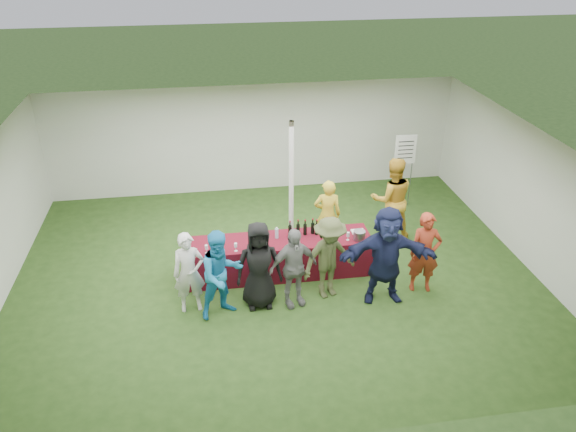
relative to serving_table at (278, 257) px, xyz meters
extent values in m
plane|color=#284719|center=(-0.05, -0.02, -0.38)|extent=(60.00, 60.00, 0.00)
plane|color=white|center=(-0.05, 3.98, 0.97)|extent=(10.00, 0.00, 10.00)
plane|color=white|center=(-0.05, -4.02, 0.97)|extent=(10.00, 0.00, 10.00)
plane|color=white|center=(4.95, -0.02, 0.97)|extent=(0.00, 8.00, 8.00)
plane|color=white|center=(-0.05, -0.02, 2.33)|extent=(10.00, 10.00, 0.00)
cylinder|color=silver|center=(0.45, 1.18, 0.98)|extent=(0.10, 0.10, 2.70)
cube|color=maroon|center=(0.00, 0.00, 0.00)|extent=(3.60, 0.80, 0.75)
cylinder|color=black|center=(0.26, 0.12, 0.48)|extent=(0.07, 0.07, 0.22)
cylinder|color=black|center=(0.26, 0.12, 0.64)|extent=(0.03, 0.03, 0.08)
cylinder|color=maroon|center=(0.26, 0.12, 0.69)|extent=(0.03, 0.03, 0.02)
cylinder|color=black|center=(0.42, 0.14, 0.48)|extent=(0.07, 0.07, 0.22)
cylinder|color=black|center=(0.42, 0.14, 0.64)|extent=(0.03, 0.03, 0.08)
cylinder|color=maroon|center=(0.42, 0.14, 0.69)|extent=(0.03, 0.03, 0.02)
cylinder|color=black|center=(0.55, 0.13, 0.48)|extent=(0.07, 0.07, 0.22)
cylinder|color=black|center=(0.55, 0.13, 0.64)|extent=(0.03, 0.03, 0.08)
cylinder|color=maroon|center=(0.55, 0.13, 0.69)|extent=(0.03, 0.03, 0.02)
cylinder|color=black|center=(0.71, 0.15, 0.48)|extent=(0.07, 0.07, 0.22)
cylinder|color=black|center=(0.71, 0.15, 0.64)|extent=(0.03, 0.03, 0.08)
cylinder|color=maroon|center=(0.71, 0.15, 0.69)|extent=(0.03, 0.03, 0.02)
cylinder|color=black|center=(0.77, 0.10, 0.48)|extent=(0.07, 0.07, 0.22)
cylinder|color=black|center=(0.77, 0.10, 0.64)|extent=(0.03, 0.03, 0.08)
cylinder|color=maroon|center=(0.77, 0.10, 0.69)|extent=(0.03, 0.03, 0.02)
cylinder|color=black|center=(0.99, 0.17, 0.48)|extent=(0.07, 0.07, 0.22)
cylinder|color=black|center=(0.99, 0.17, 0.64)|extent=(0.03, 0.03, 0.08)
cylinder|color=maroon|center=(0.99, 0.17, 0.69)|extent=(0.03, 0.03, 0.02)
cylinder|color=silver|center=(-1.35, -0.26, 0.38)|extent=(0.06, 0.06, 0.00)
cylinder|color=silver|center=(-1.35, -0.26, 0.42)|extent=(0.01, 0.01, 0.07)
cylinder|color=silver|center=(-1.35, -0.26, 0.50)|extent=(0.06, 0.06, 0.08)
cylinder|color=silver|center=(-1.08, -0.29, 0.38)|extent=(0.06, 0.06, 0.00)
cylinder|color=silver|center=(-1.08, -0.29, 0.42)|extent=(0.01, 0.01, 0.07)
cylinder|color=silver|center=(-1.08, -0.29, 0.50)|extent=(0.06, 0.06, 0.08)
cylinder|color=#410714|center=(-1.08, -0.29, 0.47)|extent=(0.05, 0.05, 0.02)
cylinder|color=silver|center=(-0.82, -0.28, 0.38)|extent=(0.06, 0.06, 0.00)
cylinder|color=silver|center=(-0.82, -0.28, 0.42)|extent=(0.01, 0.01, 0.07)
cylinder|color=silver|center=(-0.82, -0.28, 0.50)|extent=(0.06, 0.06, 0.08)
cylinder|color=silver|center=(-0.24, -0.25, 0.38)|extent=(0.06, 0.06, 0.00)
cylinder|color=silver|center=(-0.24, -0.25, 0.42)|extent=(0.01, 0.01, 0.07)
cylinder|color=silver|center=(-0.24, -0.25, 0.50)|extent=(0.06, 0.06, 0.08)
cylinder|color=#410714|center=(-0.24, -0.25, 0.47)|extent=(0.05, 0.05, 0.02)
cylinder|color=silver|center=(1.32, -0.21, 0.38)|extent=(0.06, 0.06, 0.00)
cylinder|color=silver|center=(1.32, -0.21, 0.42)|extent=(0.01, 0.01, 0.07)
cylinder|color=silver|center=(1.32, -0.21, 0.50)|extent=(0.06, 0.06, 0.08)
cylinder|color=#410714|center=(1.32, -0.21, 0.47)|extent=(0.05, 0.05, 0.02)
cylinder|color=silver|center=(-0.01, 0.08, 0.47)|extent=(0.07, 0.07, 0.20)
cylinder|color=silver|center=(-0.01, 0.08, 0.59)|extent=(0.03, 0.03, 0.03)
cube|color=white|center=(1.59, 0.05, 0.39)|extent=(0.25, 0.18, 0.03)
cylinder|color=slate|center=(1.54, -0.22, 0.46)|extent=(0.23, 0.23, 0.18)
cylinder|color=slate|center=(3.13, 2.44, 0.18)|extent=(0.02, 0.02, 1.10)
cylinder|color=slate|center=(3.53, 2.44, 0.18)|extent=(0.02, 0.02, 1.10)
cube|color=white|center=(3.33, 2.44, 1.07)|extent=(0.50, 0.02, 0.70)
cube|color=black|center=(3.33, 2.42, 1.27)|extent=(0.36, 0.01, 0.02)
cube|color=black|center=(3.33, 2.42, 1.17)|extent=(0.36, 0.01, 0.02)
cube|color=black|center=(3.33, 2.42, 1.07)|extent=(0.36, 0.01, 0.02)
cube|color=black|center=(3.33, 2.42, 0.97)|extent=(0.36, 0.01, 0.02)
cube|color=black|center=(3.33, 2.42, 0.88)|extent=(0.36, 0.01, 0.02)
imported|color=gold|center=(1.15, 0.82, 0.40)|extent=(0.61, 0.44, 1.55)
imported|color=gold|center=(2.58, 1.01, 0.55)|extent=(0.95, 0.77, 1.85)
imported|color=silver|center=(-1.67, -0.89, 0.38)|extent=(0.58, 0.41, 1.51)
imported|color=#1C80BD|center=(-1.12, -1.11, 0.44)|extent=(0.97, 0.88, 1.64)
imported|color=black|center=(-0.46, -0.94, 0.45)|extent=(0.81, 0.54, 1.65)
imported|color=slate|center=(0.13, -1.02, 0.39)|extent=(0.96, 0.59, 1.53)
imported|color=#434B28|center=(0.81, -0.86, 0.43)|extent=(1.17, 0.88, 1.60)
imported|color=#171C3E|center=(1.77, -1.12, 0.55)|extent=(1.76, 0.70, 1.85)
imported|color=maroon|center=(2.58, -0.94, 0.41)|extent=(0.63, 0.46, 1.57)
camera|label=1|loc=(-1.23, -9.14, 5.80)|focal=35.00mm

